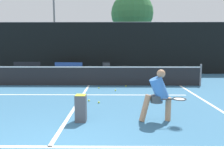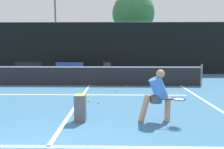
# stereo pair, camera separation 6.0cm
# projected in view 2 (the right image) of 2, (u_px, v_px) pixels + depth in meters

# --- Properties ---
(court_baseline_near) EXTENTS (11.00, 0.10, 0.01)m
(court_baseline_near) POSITION_uv_depth(u_px,v_px,m) (48.00, 147.00, 4.28)
(court_baseline_near) COLOR white
(court_baseline_near) RESTS_ON ground
(court_service_line) EXTENTS (8.25, 0.10, 0.01)m
(court_service_line) POSITION_uv_depth(u_px,v_px,m) (83.00, 95.00, 8.77)
(court_service_line) COLOR white
(court_service_line) RESTS_ON ground
(court_center_mark) EXTENTS (0.10, 6.62, 0.01)m
(court_center_mark) POSITION_uv_depth(u_px,v_px,m) (78.00, 103.00, 7.56)
(court_center_mark) COLOR white
(court_center_mark) RESTS_ON ground
(court_sideline_right) EXTENTS (0.10, 7.62, 0.01)m
(court_sideline_right) POSITION_uv_depth(u_px,v_px,m) (209.00, 103.00, 7.47)
(court_sideline_right) COLOR white
(court_sideline_right) RESTS_ON ground
(net) EXTENTS (11.09, 0.09, 1.07)m
(net) POSITION_uv_depth(u_px,v_px,m) (89.00, 75.00, 10.77)
(net) COLOR slate
(net) RESTS_ON ground
(fence_back) EXTENTS (24.00, 0.06, 3.57)m
(fence_back) POSITION_uv_depth(u_px,v_px,m) (97.00, 48.00, 15.16)
(fence_back) COLOR black
(fence_back) RESTS_ON ground
(player_practicing) EXTENTS (1.18, 0.56, 1.37)m
(player_practicing) POSITION_uv_depth(u_px,v_px,m) (158.00, 94.00, 5.64)
(player_practicing) COLOR tan
(player_practicing) RESTS_ON ground
(tennis_ball_scattered_0) EXTENTS (0.07, 0.07, 0.07)m
(tennis_ball_scattered_0) POSITION_uv_depth(u_px,v_px,m) (126.00, 86.00, 10.48)
(tennis_ball_scattered_0) COLOR #D1E033
(tennis_ball_scattered_0) RESTS_ON ground
(tennis_ball_scattered_1) EXTENTS (0.07, 0.07, 0.07)m
(tennis_ball_scattered_1) POSITION_uv_depth(u_px,v_px,m) (99.00, 102.00, 7.49)
(tennis_ball_scattered_1) COLOR #D1E033
(tennis_ball_scattered_1) RESTS_ON ground
(tennis_ball_scattered_2) EXTENTS (0.07, 0.07, 0.07)m
(tennis_ball_scattered_2) POSITION_uv_depth(u_px,v_px,m) (116.00, 90.00, 9.50)
(tennis_ball_scattered_2) COLOR #D1E033
(tennis_ball_scattered_2) RESTS_ON ground
(tennis_ball_scattered_3) EXTENTS (0.07, 0.07, 0.07)m
(tennis_ball_scattered_3) POSITION_uv_depth(u_px,v_px,m) (99.00, 88.00, 10.03)
(tennis_ball_scattered_3) COLOR #D1E033
(tennis_ball_scattered_3) RESTS_ON ground
(tennis_ball_scattered_5) EXTENTS (0.07, 0.07, 0.07)m
(tennis_ball_scattered_5) POSITION_uv_depth(u_px,v_px,m) (89.00, 100.00, 7.75)
(tennis_ball_scattered_5) COLOR #D1E033
(tennis_ball_scattered_5) RESTS_ON ground
(ball_hopper) EXTENTS (0.28, 0.28, 0.71)m
(ball_hopper) POSITION_uv_depth(u_px,v_px,m) (80.00, 107.00, 5.67)
(ball_hopper) COLOR #4C4C51
(ball_hopper) RESTS_ON ground
(courtside_bench) EXTENTS (1.87, 0.48, 0.86)m
(courtside_bench) POSITION_uv_depth(u_px,v_px,m) (69.00, 68.00, 14.39)
(courtside_bench) COLOR #2D519E
(courtside_bench) RESTS_ON ground
(trash_bin) EXTENTS (0.52, 0.52, 0.89)m
(trash_bin) POSITION_uv_depth(u_px,v_px,m) (107.00, 69.00, 14.48)
(trash_bin) COLOR #3F3F42
(trash_bin) RESTS_ON ground
(parked_car) EXTENTS (1.90, 4.49, 1.38)m
(parked_car) POSITION_uv_depth(u_px,v_px,m) (39.00, 63.00, 17.54)
(parked_car) COLOR black
(parked_car) RESTS_ON ground
(tree_west) EXTENTS (3.90, 3.90, 6.86)m
(tree_west) POSITION_uv_depth(u_px,v_px,m) (133.00, 14.00, 20.22)
(tree_west) COLOR brown
(tree_west) RESTS_ON ground
(tree_mid) EXTENTS (3.55, 3.55, 4.02)m
(tree_mid) POSITION_uv_depth(u_px,v_px,m) (26.00, 28.00, 19.72)
(tree_mid) COLOR brown
(tree_mid) RESTS_ON ground
(building_far) EXTENTS (36.00, 2.40, 5.24)m
(building_far) POSITION_uv_depth(u_px,v_px,m) (108.00, 41.00, 33.88)
(building_far) COLOR beige
(building_far) RESTS_ON ground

